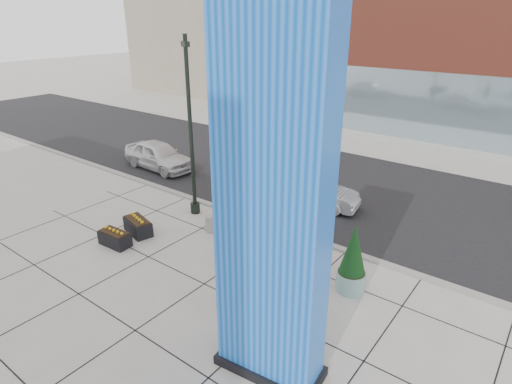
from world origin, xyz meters
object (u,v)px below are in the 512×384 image
Objects in this scene: public_art_sculpture at (256,266)px; concrete_bollard at (210,224)px; blue_pylon at (272,218)px; car_silver_mid at (315,193)px; lamp_post at (192,146)px; car_white_west at (159,156)px; overhead_street_sign at (305,158)px.

public_art_sculpture is 5.45m from concrete_bollard.
blue_pylon is 2.20× the size of car_silver_mid.
blue_pylon reaches higher than lamp_post.
lamp_post is 7.70m from public_art_sculpture.
public_art_sculpture reaches higher than car_white_west.
car_silver_mid is at bearing -81.76° from car_white_west.
lamp_post is 7.34m from car_white_west.
blue_pylon is 7.32m from overhead_street_sign.
car_white_west is at bearing 85.48° from car_silver_mid.
blue_pylon is 11.45m from car_silver_mid.
car_white_west is (-12.63, 6.88, -0.59)m from public_art_sculpture.
overhead_street_sign is at bearing 109.07° from blue_pylon.
lamp_post reaches higher than car_silver_mid.
public_art_sculpture is 5.14m from overhead_street_sign.
blue_pylon reaches higher than car_silver_mid.
lamp_post is 1.48× the size of public_art_sculpture.
lamp_post is at bearing 126.59° from public_art_sculpture.
blue_pylon is at bearing -69.17° from public_art_sculpture.
car_white_west is (-8.03, 4.15, 0.46)m from concrete_bollard.
blue_pylon is at bearing -43.75° from overhead_street_sign.
blue_pylon reaches higher than concrete_bollard.
car_white_west is 1.15× the size of car_silver_mid.
concrete_bollard is 0.18× the size of overhead_street_sign.
blue_pylon is 1.91× the size of car_white_west.
car_white_west is (-14.63, 8.93, -3.69)m from blue_pylon.
lamp_post is 10.62× the size of concrete_bollard.
concrete_bollard is (-6.60, 4.78, -4.15)m from blue_pylon.
car_silver_mid is (-2.34, 7.83, -0.72)m from public_art_sculpture.
concrete_bollard is at bearing 146.23° from car_silver_mid.
public_art_sculpture is 1.27× the size of car_silver_mid.
lamp_post is at bearing -150.44° from overhead_street_sign.
overhead_street_sign is at bearing 27.03° from concrete_bollard.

